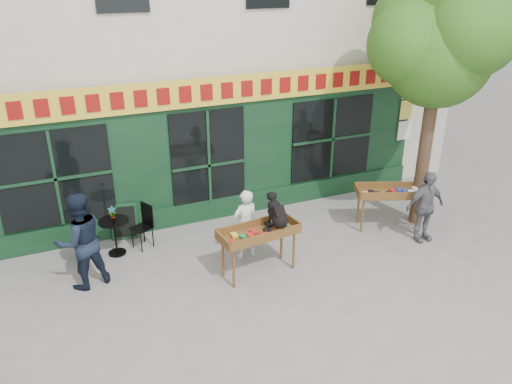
# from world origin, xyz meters

# --- Properties ---
(ground) EXTENTS (80.00, 80.00, 0.00)m
(ground) POSITION_xyz_m (0.00, 0.00, 0.00)
(ground) COLOR slate
(ground) RESTS_ON ground
(street_tree) EXTENTS (3.05, 2.90, 5.60)m
(street_tree) POSITION_xyz_m (4.34, 0.36, 4.11)
(street_tree) COLOR #382619
(street_tree) RESTS_ON ground
(book_cart_center) EXTENTS (1.56, 0.77, 0.99)m
(book_cart_center) POSITION_xyz_m (0.11, -0.19, 0.82)
(book_cart_center) COLOR brown
(book_cart_center) RESTS_ON ground
(dog) EXTENTS (0.40, 0.63, 0.60)m
(dog) POSITION_xyz_m (0.46, -0.24, 1.29)
(dog) COLOR black
(dog) RESTS_ON book_cart_center
(woman) EXTENTS (0.56, 0.40, 1.46)m
(woman) POSITION_xyz_m (0.11, 0.46, 0.73)
(woman) COLOR silver
(woman) RESTS_ON ground
(book_cart_right) EXTENTS (1.62, 1.14, 0.99)m
(book_cart_right) POSITION_xyz_m (3.54, 0.32, 0.82)
(book_cart_right) COLOR brown
(book_cart_right) RESTS_ON ground
(man_right) EXTENTS (0.93, 0.42, 1.57)m
(man_right) POSITION_xyz_m (3.84, -0.43, 0.78)
(man_right) COLOR #5E5E63
(man_right) RESTS_ON ground
(bistro_table) EXTENTS (0.60, 0.60, 0.76)m
(bistro_table) POSITION_xyz_m (-2.28, 1.60, 0.54)
(bistro_table) COLOR black
(bistro_table) RESTS_ON ground
(bistro_chair_left) EXTENTS (0.46, 0.46, 0.95)m
(bistro_chair_left) POSITION_xyz_m (-2.91, 1.53, 0.56)
(bistro_chair_left) COLOR black
(bistro_chair_left) RESTS_ON ground
(bistro_chair_right) EXTENTS (0.49, 0.48, 0.95)m
(bistro_chair_right) POSITION_xyz_m (-1.65, 1.69, 0.56)
(bistro_chair_right) COLOR black
(bistro_chair_right) RESTS_ON ground
(potted_plant) EXTENTS (0.17, 0.12, 0.30)m
(potted_plant) POSITION_xyz_m (-2.28, 1.60, 0.92)
(potted_plant) COLOR gray
(potted_plant) RESTS_ON bistro_table
(man_left) EXTENTS (1.05, 0.92, 1.84)m
(man_left) POSITION_xyz_m (-2.98, 0.70, 0.92)
(man_left) COLOR black
(man_left) RESTS_ON ground
(chalkboard) EXTENTS (0.59, 0.30, 0.79)m
(chalkboard) POSITION_xyz_m (-1.99, 2.19, 0.40)
(chalkboard) COLOR black
(chalkboard) RESTS_ON ground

